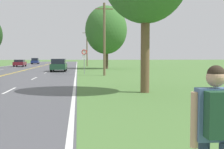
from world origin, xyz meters
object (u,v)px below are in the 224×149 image
at_px(hitchhiker_person, 216,123).
at_px(car_dark_blue_sedan_mid_far, 35,61).
at_px(tree_right_cluster, 106,30).
at_px(traffic_sign, 84,55).
at_px(car_dark_grey_hatchback_receding, 35,61).
at_px(car_dark_green_van_approaching, 59,65).
at_px(car_maroon_sedan_mid_near, 20,63).

relative_size(hitchhiker_person, car_dark_blue_sedan_mid_far, 0.41).
bearing_deg(car_dark_blue_sedan_mid_far, tree_right_cluster, -155.92).
bearing_deg(car_dark_blue_sedan_mid_far, traffic_sign, -167.72).
bearing_deg(hitchhiker_person, car_dark_grey_hatchback_receding, 12.67).
height_order(traffic_sign, car_dark_grey_hatchback_receding, traffic_sign).
distance_m(hitchhiker_person, car_dark_blue_sedan_mid_far, 75.95).
bearing_deg(tree_right_cluster, hitchhiker_person, -94.03).
bearing_deg(car_dark_green_van_approaching, car_dark_blue_sedan_mid_far, -166.90).
height_order(car_maroon_sedan_mid_near, car_dark_blue_sedan_mid_far, car_dark_blue_sedan_mid_far).
relative_size(hitchhiker_person, tree_right_cluster, 0.18).
bearing_deg(car_maroon_sedan_mid_near, car_dark_grey_hatchback_receding, 1.50).
xyz_separation_m(traffic_sign, car_maroon_sedan_mid_near, (-11.98, 26.31, -1.33)).
distance_m(hitchhiker_person, traffic_sign, 27.51).
xyz_separation_m(car_dark_green_van_approaching, car_maroon_sedan_mid_near, (-8.83, 19.59, -0.14)).
relative_size(traffic_sign, car_dark_green_van_approaching, 0.56).
bearing_deg(car_dark_grey_hatchback_receding, car_dark_blue_sedan_mid_far, -173.28).
distance_m(car_dark_blue_sedan_mid_far, car_dark_grey_hatchback_receding, 11.16).
distance_m(tree_right_cluster, car_dark_blue_sedan_mid_far, 36.73).
xyz_separation_m(hitchhiker_person, car_dark_grey_hatchback_receding, (-14.55, 85.88, -0.29)).
xyz_separation_m(tree_right_cluster, car_maroon_sedan_mid_near, (-15.88, 11.57, -5.50)).
xyz_separation_m(traffic_sign, car_dark_grey_hatchback_receding, (-13.63, 58.40, -1.26)).
height_order(car_dark_green_van_approaching, car_maroon_sedan_mid_near, car_dark_green_van_approaching).
bearing_deg(tree_right_cluster, car_dark_blue_sedan_mid_far, 116.17).
distance_m(traffic_sign, car_dark_grey_hatchback_receding, 59.98).
distance_m(traffic_sign, tree_right_cluster, 15.81).
bearing_deg(car_maroon_sedan_mid_near, hitchhiker_person, -167.93).
height_order(traffic_sign, car_dark_blue_sedan_mid_far, traffic_sign).
bearing_deg(car_dark_green_van_approaching, car_maroon_sedan_mid_near, -155.09).
distance_m(hitchhiker_person, car_maroon_sedan_mid_near, 55.31).
distance_m(traffic_sign, car_dark_blue_sedan_mid_far, 48.89).
xyz_separation_m(car_dark_green_van_approaching, car_dark_blue_sedan_mid_far, (-8.97, 40.63, -0.05)).
distance_m(car_dark_green_van_approaching, car_maroon_sedan_mid_near, 21.49).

